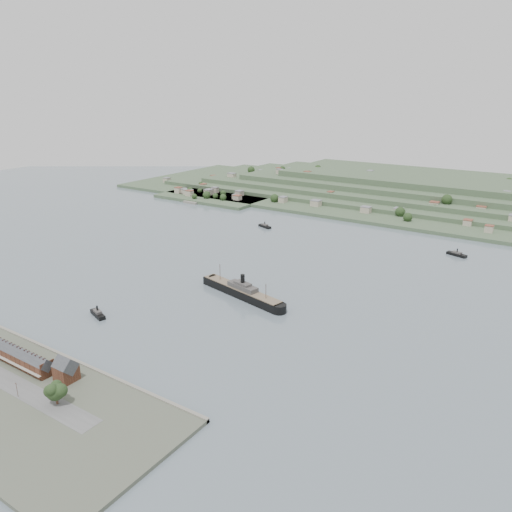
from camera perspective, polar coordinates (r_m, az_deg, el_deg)
The scene contains 9 objects.
ground at distance 407.57m, azimuth -4.38°, elevation -2.65°, with size 1400.00×1400.00×0.00m, color slate.
terrace_row at distance 311.48m, azimuth -25.62°, elevation -10.18°, with size 55.60×9.80×11.07m.
gabled_building at distance 284.03m, azimuth -20.91°, elevation -12.06°, with size 10.40×10.18×14.09m.
far_peninsula at distance 734.36m, azimuth 16.76°, elevation 7.16°, with size 760.00×309.00×30.00m.
steamship at distance 373.55m, azimuth -1.92°, elevation -3.98°, with size 87.98×28.93×21.36m.
tugboat at distance 357.97m, azimuth -17.64°, elevation -6.30°, with size 17.72×9.95×7.73m.
ferry_west at distance 558.49m, azimuth 1.01°, elevation 3.45°, with size 18.46×10.71×6.69m.
ferry_east at distance 498.33m, azimuth 21.97°, elevation 0.20°, with size 19.25×10.51×6.96m.
fig_tree at distance 265.63m, azimuth -21.97°, elevation -14.13°, with size 11.00×9.53×12.28m.
Camera 1 is at (235.92, -298.12, 146.91)m, focal length 35.00 mm.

